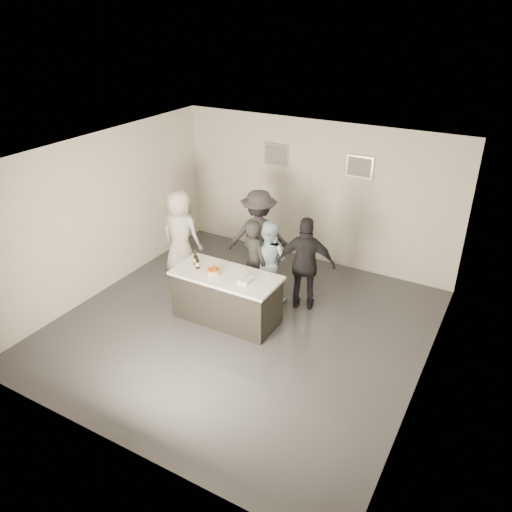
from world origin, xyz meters
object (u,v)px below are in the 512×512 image
Objects in this scene: cake at (214,272)px; person_guest_right at (306,264)px; person_main_black at (254,261)px; beer_bottle_b at (197,262)px; beer_bottle_a at (195,258)px; person_guest_left at (181,233)px; bar_counter at (227,297)px; person_main_blue at (269,261)px; person_guest_back at (259,235)px.

cake is 1.65m from person_guest_right.
person_main_black is 0.95m from person_guest_right.
person_main_black is at bearing 53.99° from beer_bottle_b.
person_guest_left is (-1.06, 0.96, -0.15)m from beer_bottle_a.
beer_bottle_a is at bearing 137.72° from beer_bottle_b.
bar_counter is 1.15× the size of person_main_black.
person_main_blue reaches higher than bar_counter.
cake is 0.50m from beer_bottle_a.
person_guest_back is at bearing -42.96° from person_guest_right.
person_guest_left is at bearing 144.24° from cake.
person_guest_right is at bearing 45.40° from bar_counter.
person_main_black is at bearing -5.13° from person_guest_right.
beer_bottle_a is at bearing 163.74° from cake.
person_main_black is (0.63, 0.87, -0.22)m from beer_bottle_b.
beer_bottle_b is 1.91m from person_guest_right.
person_main_black is 0.27m from person_main_blue.
person_main_blue is (0.30, 0.99, 0.34)m from bar_counter.
beer_bottle_a is (-0.47, 0.14, 0.09)m from cake.
bar_counter is 1.06× the size of person_guest_right.
person_guest_right is (1.20, 1.13, -0.06)m from cake.
person_guest_back is (0.29, 1.67, -0.10)m from beer_bottle_b.
person_guest_right reaches higher than beer_bottle_a.
person_main_black is at bearing 83.40° from bar_counter.
person_guest_back is (1.46, 0.60, 0.05)m from person_guest_left.
cake is at bearing 95.76° from person_main_black.
person_main_blue is 0.89× the size of person_guest_right.
cake is at bearing -153.59° from bar_counter.
person_main_black reaches higher than person_main_blue.
beer_bottle_a is at bearing 176.07° from bar_counter.
beer_bottle_a reaches higher than bar_counter.
beer_bottle_a is 0.17× the size of person_main_blue.
bar_counter is at bearing 26.41° from cake.
person_guest_left is 1.00× the size of person_guest_right.
person_guest_left is at bearing 137.66° from beer_bottle_a.
bar_counter is 1.69m from person_guest_back.
bar_counter is 0.79m from beer_bottle_b.
beer_bottle_a is at bearing 50.17° from person_guest_back.
person_guest_right is (1.68, 0.99, -0.15)m from beer_bottle_a.
beer_bottle_a is 1.95m from person_guest_right.
beer_bottle_a is 1.36m from person_main_blue.
person_guest_back reaches higher than person_guest_left.
person_guest_right is at bearing -143.49° from person_main_black.
bar_counter is at bearing 26.73° from person_guest_right.
beer_bottle_a is 0.16m from beer_bottle_b.
person_guest_left is (-1.53, 1.10, -0.05)m from cake.
person_guest_back reaches higher than beer_bottle_b.
person_guest_back is at bearing 80.10° from beer_bottle_b.
person_main_black is (0.28, 0.90, -0.13)m from cake.
beer_bottle_a is at bearing 11.86° from person_guest_right.
person_guest_back is at bearing 98.81° from bar_counter.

